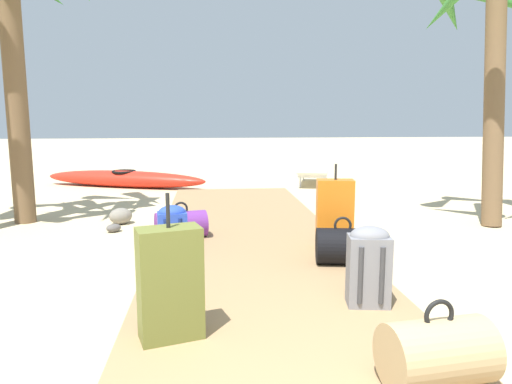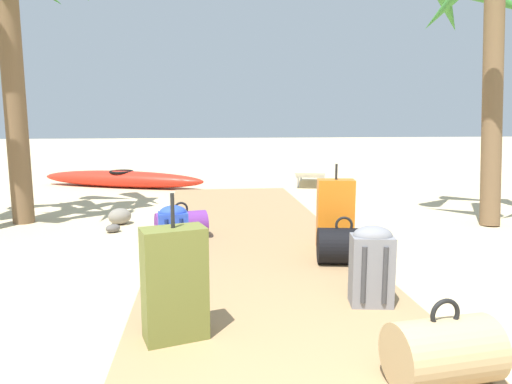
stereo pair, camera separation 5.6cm
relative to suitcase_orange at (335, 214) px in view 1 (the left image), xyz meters
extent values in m
plane|color=#D1BA8C|center=(-0.84, -0.31, -0.44)|extent=(60.00, 60.00, 0.00)
cube|color=#9E7A51|center=(-0.84, 0.45, -0.40)|extent=(2.05, 7.62, 0.08)
cube|color=orange|center=(0.00, 0.00, 0.00)|extent=(0.40, 0.25, 0.72)
cylinder|color=black|center=(0.00, 0.00, 0.44)|extent=(0.02, 0.02, 0.16)
cube|color=#2847B7|center=(-1.65, -0.06, -0.15)|extent=(0.31, 0.25, 0.42)
ellipsoid|color=#2847B7|center=(-1.65, -0.06, 0.06)|extent=(0.29, 0.24, 0.14)
cylinder|color=navy|center=(-1.70, -0.17, -0.15)|extent=(0.04, 0.04, 0.34)
cylinder|color=navy|center=(-1.57, -0.16, -0.15)|extent=(0.04, 0.04, 0.34)
cylinder|color=#6B2D84|center=(-1.60, 0.59, -0.21)|extent=(0.62, 0.43, 0.30)
torus|color=black|center=(-1.60, 0.59, -0.03)|extent=(0.17, 0.06, 0.16)
cylinder|color=tan|center=(-0.16, -2.54, -0.19)|extent=(0.57, 0.40, 0.34)
torus|color=black|center=(-0.16, -2.54, 0.01)|extent=(0.17, 0.04, 0.16)
cube|color=slate|center=(-0.16, -1.51, -0.10)|extent=(0.32, 0.25, 0.51)
ellipsoid|color=slate|center=(-0.16, -1.51, 0.15)|extent=(0.31, 0.23, 0.15)
cylinder|color=#3A3A3D|center=(-0.25, -1.60, -0.10)|extent=(0.04, 0.04, 0.41)
cylinder|color=#3A3A3D|center=(-0.10, -1.62, -0.10)|extent=(0.04, 0.04, 0.41)
cylinder|color=black|center=(-0.07, -0.54, -0.19)|extent=(0.52, 0.41, 0.33)
torus|color=black|center=(-0.07, -0.54, 0.00)|extent=(0.17, 0.05, 0.16)
cube|color=olive|center=(-1.53, -1.88, -0.01)|extent=(0.42, 0.31, 0.69)
cylinder|color=black|center=(-1.53, -1.88, 0.44)|extent=(0.02, 0.02, 0.21)
cylinder|color=brown|center=(2.44, 1.25, 1.16)|extent=(0.25, 0.54, 3.21)
cylinder|color=brown|center=(-3.80, 1.98, 1.34)|extent=(0.28, 0.28, 3.55)
cube|color=white|center=(0.98, 5.32, -0.18)|extent=(0.94, 1.51, 0.08)
cube|color=white|center=(0.82, 4.74, 0.10)|extent=(0.71, 0.65, 0.48)
cylinder|color=silver|center=(0.89, 5.92, -0.33)|extent=(0.04, 0.04, 0.22)
cylinder|color=silver|center=(1.35, 5.80, -0.33)|extent=(0.04, 0.04, 0.22)
cylinder|color=silver|center=(0.60, 4.84, -0.33)|extent=(0.04, 0.04, 0.22)
cylinder|color=silver|center=(1.06, 4.71, -0.33)|extent=(0.04, 0.04, 0.22)
ellipsoid|color=red|center=(-3.02, 5.27, -0.27)|extent=(3.57, 1.81, 0.34)
torus|color=black|center=(-3.02, 5.27, -0.11)|extent=(0.63, 0.63, 0.05)
ellipsoid|color=#5B5651|center=(-2.48, 1.28, -0.39)|extent=(0.24, 0.23, 0.10)
ellipsoid|color=gray|center=(-2.47, 1.74, -0.33)|extent=(0.40, 0.39, 0.22)
camera|label=1|loc=(-1.29, -4.65, 0.98)|focal=33.11mm
camera|label=2|loc=(-1.35, -4.65, 0.98)|focal=33.11mm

